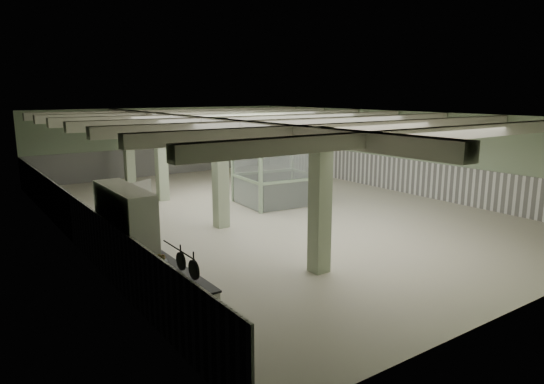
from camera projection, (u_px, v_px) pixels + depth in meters
floor at (267, 211)px, 18.36m from camera, size 20.00×20.00×0.00m
ceiling at (266, 115)px, 17.64m from camera, size 14.00×20.00×0.02m
wall_back at (162, 142)px, 26.04m from camera, size 14.00×0.02×3.60m
wall_front at (539, 221)px, 9.96m from camera, size 14.00×0.02×3.60m
wall_left at (68, 183)px, 14.08m from camera, size 0.02×20.00×3.60m
wall_right at (394, 151)px, 21.91m from camera, size 0.02×20.00×3.60m
wainscot_left at (72, 218)px, 14.31m from camera, size 0.05×19.90×1.50m
wainscot_right at (393, 174)px, 22.11m from camera, size 0.05×19.90×1.50m
wainscot_back at (163, 161)px, 26.23m from camera, size 13.90×0.05×1.50m
girder at (205, 123)px, 16.28m from camera, size 0.45×19.90×0.40m
beam_a at (441, 134)px, 11.64m from camera, size 13.90×0.35×0.32m
beam_b at (366, 128)px, 13.65m from camera, size 13.90×0.35×0.32m
beam_c at (310, 123)px, 15.66m from camera, size 13.90×0.35×0.32m
beam_d at (266, 120)px, 17.67m from camera, size 13.90×0.35×0.32m
beam_e at (232, 117)px, 19.68m from camera, size 13.90×0.35×0.32m
beam_f at (204, 115)px, 21.69m from camera, size 13.90×0.35×0.32m
beam_g at (180, 113)px, 23.70m from camera, size 13.90×0.35×0.32m
column_a at (320, 201)px, 11.78m from camera, size 0.42×0.42×3.60m
column_b at (220, 174)px, 15.80m from camera, size 0.42×0.42×3.60m
column_c at (161, 157)px, 19.82m from camera, size 0.42×0.42×3.60m
column_d at (129, 148)px, 23.03m from camera, size 0.42×0.42×3.60m
hook_rail at (178, 249)px, 8.00m from camera, size 0.02×1.20×0.02m
pendant_front at (378, 140)px, 14.01m from camera, size 0.44×0.44×0.22m
pendant_mid at (270, 128)px, 18.43m from camera, size 0.44×0.44×0.22m
pendant_back at (209, 122)px, 22.45m from camera, size 0.44×0.44×0.22m
prep_counter at (149, 277)px, 10.54m from camera, size 0.87×4.99×0.91m
pitcher_near at (119, 235)px, 11.67m from camera, size 0.22×0.23×0.24m
pitcher_far at (148, 248)px, 10.64m from camera, size 0.23×0.26×0.29m
veg_colander at (158, 260)px, 10.04m from camera, size 0.50×0.50×0.19m
orange_bowl at (147, 252)px, 10.68m from camera, size 0.30×0.30×0.10m
skillet_near at (194, 270)px, 7.69m from camera, size 0.04×0.32×0.32m
skillet_far at (181, 261)px, 8.09m from camera, size 0.04×0.31×0.31m
walkin_cooler at (127, 234)px, 11.20m from camera, size 1.23×2.60×2.38m
guard_booth at (278, 161)px, 19.29m from camera, size 3.33×2.90×2.49m
filing_cabinet at (313, 182)px, 20.57m from camera, size 0.54×0.68×1.29m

